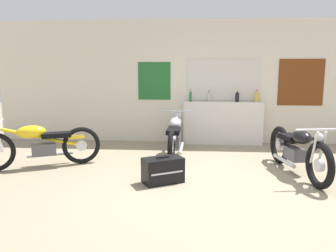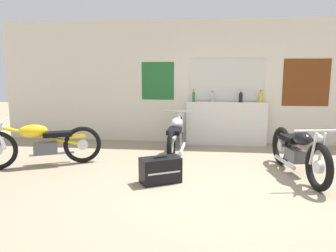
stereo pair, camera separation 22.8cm
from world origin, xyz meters
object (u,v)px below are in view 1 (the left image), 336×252
at_px(bottle_leftmost, 190,96).
at_px(bottle_right_center, 257,96).
at_px(hard_case_black, 163,170).
at_px(bottle_center, 237,97).
at_px(motorcycle_silver, 175,135).
at_px(motorcycle_black, 297,150).
at_px(bottle_left_center, 209,97).
at_px(motorcycle_yellow, 39,144).

xyz_separation_m(bottle_leftmost, bottle_right_center, (1.48, 0.07, -0.01)).
bearing_deg(hard_case_black, bottle_center, 62.46).
relative_size(bottle_right_center, motorcycle_silver, 0.12).
distance_m(motorcycle_black, hard_case_black, 2.20).
distance_m(bottle_left_center, motorcycle_silver, 1.48).
distance_m(bottle_leftmost, motorcycle_yellow, 3.39).
distance_m(bottle_leftmost, bottle_center, 1.04).
distance_m(bottle_center, motorcycle_black, 2.36).
height_order(motorcycle_yellow, motorcycle_black, motorcycle_yellow).
bearing_deg(motorcycle_yellow, bottle_center, 30.32).
bearing_deg(bottle_leftmost, bottle_right_center, 2.65).
distance_m(bottle_left_center, hard_case_black, 3.02).
relative_size(bottle_center, hard_case_black, 0.40).
bearing_deg(bottle_center, motorcycle_black, -72.05).
xyz_separation_m(bottle_center, motorcycle_black, (0.70, -2.15, -0.68)).
bearing_deg(bottle_right_center, bottle_leftmost, -177.35).
relative_size(bottle_center, motorcycle_yellow, 0.14).
bearing_deg(bottle_center, motorcycle_silver, -141.60).
relative_size(bottle_left_center, hard_case_black, 0.36).
distance_m(bottle_center, bottle_right_center, 0.45).
distance_m(bottle_center, motorcycle_yellow, 4.22).
relative_size(bottle_left_center, bottle_center, 0.90).
bearing_deg(bottle_right_center, motorcycle_black, -83.47).
bearing_deg(bottle_right_center, motorcycle_yellow, -151.57).
height_order(motorcycle_yellow, motorcycle_silver, motorcycle_yellow).
height_order(motorcycle_yellow, hard_case_black, motorcycle_yellow).
bearing_deg(bottle_center, bottle_right_center, 10.64).
distance_m(bottle_right_center, motorcycle_black, 2.35).
bearing_deg(bottle_left_center, bottle_center, -5.84).
bearing_deg(motorcycle_silver, bottle_left_center, 57.59).
distance_m(bottle_left_center, motorcycle_yellow, 3.74).
bearing_deg(motorcycle_yellow, hard_case_black, -15.60).
height_order(bottle_leftmost, bottle_left_center, bottle_leftmost).
distance_m(bottle_center, motorcycle_silver, 1.83).
height_order(motorcycle_black, hard_case_black, motorcycle_black).
distance_m(bottle_leftmost, bottle_right_center, 1.48).
xyz_separation_m(motorcycle_yellow, hard_case_black, (2.18, -0.61, -0.23)).
relative_size(bottle_left_center, motorcycle_yellow, 0.13).
height_order(bottle_left_center, motorcycle_black, bottle_left_center).
bearing_deg(motorcycle_black, motorcycle_yellow, 179.44).
relative_size(bottle_right_center, motorcycle_black, 0.14).
distance_m(motorcycle_yellow, motorcycle_silver, 2.50).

